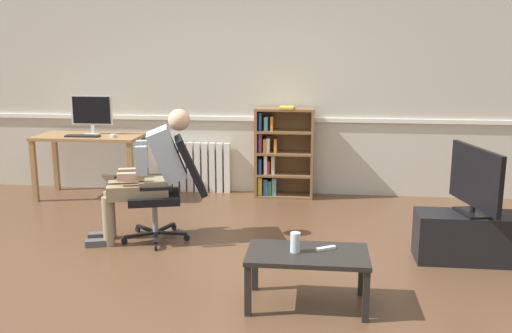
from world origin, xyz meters
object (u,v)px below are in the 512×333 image
at_px(drinking_glass, 295,242).
at_px(spare_remote, 326,248).
at_px(imac_monitor, 92,112).
at_px(computer_mouse, 112,136).
at_px(tv_screen, 475,180).
at_px(coffee_table, 307,259).
at_px(radiator, 194,167).
at_px(computer_desk, 90,144).
at_px(bookshelf, 280,154).
at_px(keyboard, 82,136).
at_px(tv_stand, 470,237).
at_px(office_chair, 171,185).
at_px(person_seated, 150,172).

xyz_separation_m(drinking_glass, spare_remote, (0.21, 0.07, -0.06)).
xyz_separation_m(imac_monitor, computer_mouse, (0.32, -0.20, -0.25)).
height_order(tv_screen, coffee_table, tv_screen).
height_order(imac_monitor, radiator, imac_monitor).
xyz_separation_m(computer_desk, bookshelf, (2.25, 0.29, -0.13)).
relative_size(computer_mouse, coffee_table, 0.12).
height_order(keyboard, computer_mouse, computer_mouse).
bearing_deg(tv_screen, computer_desk, 54.74).
bearing_deg(keyboard, tv_screen, -20.49).
xyz_separation_m(bookshelf, spare_remote, (0.53, -2.85, -0.12)).
distance_m(computer_mouse, spare_remote, 3.48).
distance_m(radiator, tv_stand, 3.49).
relative_size(computer_desk, keyboard, 3.15).
height_order(coffee_table, drinking_glass, drinking_glass).
relative_size(office_chair, tv_screen, 1.23).
relative_size(bookshelf, spare_remote, 7.32).
xyz_separation_m(keyboard, spare_remote, (2.80, -2.42, -0.37)).
xyz_separation_m(office_chair, drinking_glass, (1.22, -1.26, -0.07)).
relative_size(computer_desk, spare_remote, 8.30).
bearing_deg(drinking_glass, coffee_table, -0.41).
distance_m(tv_screen, drinking_glass, 1.76).
distance_m(office_chair, tv_screen, 2.67).
height_order(imac_monitor, bookshelf, imac_monitor).
distance_m(radiator, coffee_table, 3.37).
distance_m(computer_desk, coffee_table, 3.75).
bearing_deg(computer_desk, keyboard, -99.84).
height_order(computer_mouse, bookshelf, bookshelf).
xyz_separation_m(bookshelf, radiator, (-1.08, 0.10, -0.21)).
bearing_deg(tv_screen, tv_stand, 90.00).
bearing_deg(spare_remote, tv_stand, -84.33).
bearing_deg(coffee_table, office_chair, 135.96).
distance_m(keyboard, office_chair, 1.86).
distance_m(computer_mouse, radiator, 1.08).
height_order(office_chair, person_seated, person_seated).
bearing_deg(computer_mouse, computer_desk, 160.00).
xyz_separation_m(computer_desk, keyboard, (-0.02, -0.14, 0.12)).
xyz_separation_m(tv_stand, coffee_table, (-1.34, -0.99, 0.13)).
relative_size(imac_monitor, office_chair, 0.52).
bearing_deg(radiator, drinking_glass, -65.15).
bearing_deg(bookshelf, drinking_glass, -83.74).
xyz_separation_m(keyboard, radiator, (1.19, 0.53, -0.45)).
height_order(computer_desk, person_seated, person_seated).
distance_m(drinking_glass, spare_remote, 0.23).
relative_size(computer_desk, tv_screen, 1.58).
distance_m(computer_mouse, bookshelf, 1.98).
distance_m(person_seated, tv_stand, 2.87).
xyz_separation_m(tv_screen, coffee_table, (-1.35, -0.99, -0.37)).
bearing_deg(keyboard, coffee_table, -42.93).
xyz_separation_m(computer_mouse, bookshelf, (1.92, 0.41, -0.25)).
height_order(computer_desk, tv_screen, tv_screen).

